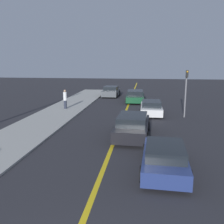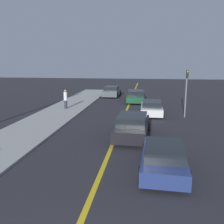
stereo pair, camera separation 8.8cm
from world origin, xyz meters
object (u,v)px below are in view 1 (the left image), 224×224
(car_near_right_lane, at_px, (165,157))
(traffic_light, at_px, (186,89))
(pedestrian_mid_group, at_px, (65,99))
(car_oncoming_far, at_px, (111,92))
(car_ahead_center, at_px, (132,126))
(car_far_distant, at_px, (151,108))
(car_parked_left_lot, at_px, (135,96))

(car_near_right_lane, bearing_deg, traffic_light, 79.68)
(traffic_light, bearing_deg, pedestrian_mid_group, 170.05)
(car_oncoming_far, relative_size, pedestrian_mid_group, 2.28)
(car_ahead_center, xyz_separation_m, traffic_light, (3.85, 5.69, 1.65))
(car_far_distant, bearing_deg, car_ahead_center, -100.93)
(car_near_right_lane, bearing_deg, car_parked_left_lot, 98.67)
(car_far_distant, height_order, car_oncoming_far, car_oncoming_far)
(car_far_distant, distance_m, pedestrian_mid_group, 7.86)
(car_far_distant, relative_size, car_parked_left_lot, 0.88)
(car_parked_left_lot, distance_m, car_oncoming_far, 4.92)
(car_oncoming_far, xyz_separation_m, pedestrian_mid_group, (-3.02, -9.09, 0.35))
(car_near_right_lane, bearing_deg, car_ahead_center, 111.23)
(car_far_distant, distance_m, car_oncoming_far, 11.18)
(pedestrian_mid_group, distance_m, traffic_light, 10.63)
(car_near_right_lane, relative_size, car_far_distant, 1.00)
(car_ahead_center, xyz_separation_m, pedestrian_mid_group, (-6.54, 7.51, 0.33))
(car_near_right_lane, distance_m, car_far_distant, 11.02)
(traffic_light, bearing_deg, car_far_distant, 162.79)
(pedestrian_mid_group, bearing_deg, traffic_light, -9.95)
(car_near_right_lane, xyz_separation_m, pedestrian_mid_group, (-8.08, 12.04, 0.42))
(car_ahead_center, bearing_deg, car_near_right_lane, -68.84)
(car_far_distant, height_order, traffic_light, traffic_light)
(car_near_right_lane, relative_size, traffic_light, 1.10)
(car_far_distant, xyz_separation_m, car_parked_left_lot, (-1.60, 6.35, 0.05))
(car_parked_left_lot, bearing_deg, car_far_distant, -77.24)
(traffic_light, bearing_deg, car_near_right_lane, -102.76)
(car_oncoming_far, bearing_deg, car_parked_left_lot, -48.32)
(pedestrian_mid_group, bearing_deg, car_near_right_lane, -56.13)
(car_oncoming_far, bearing_deg, car_far_distant, -63.16)
(car_near_right_lane, distance_m, car_oncoming_far, 21.73)
(car_ahead_center, relative_size, car_far_distant, 1.13)
(car_ahead_center, distance_m, car_far_distant, 6.61)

